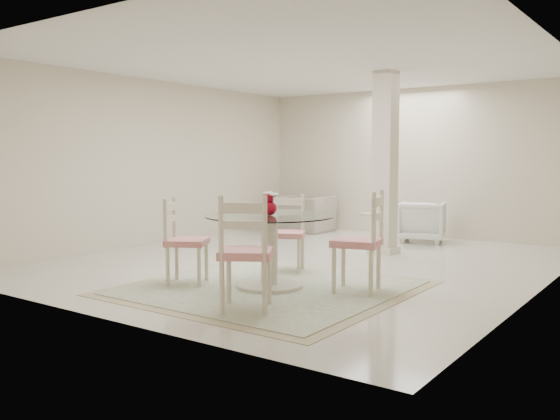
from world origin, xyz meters
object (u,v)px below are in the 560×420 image
Objects in this scene: dining_chair_east at (364,234)px; dining_chair_north at (288,227)px; dining_chair_south at (245,245)px; side_table at (374,229)px; column at (385,163)px; recliner_taupe at (302,214)px; armchair_white at (422,222)px; red_vase at (269,204)px; dining_chair_west at (181,235)px; dining_table at (269,251)px.

dining_chair_north is at bearing -126.56° from dining_chair_east.
side_table is at bearing -108.71° from dining_chair_south.
column is 2.52× the size of recliner_taupe.
column is at bearing -114.61° from dining_chair_south.
dining_chair_east is at bearing -68.74° from column.
recliner_taupe is (-2.93, 5.39, -0.28)m from dining_chair_south.
dining_chair_north is at bearing -100.14° from column.
dining_chair_north is at bearing 69.04° from armchair_white.
dining_chair_south reaches higher than side_table.
dining_chair_south is 2.39× the size of side_table.
dining_chair_south reaches higher than dining_chair_east.
dining_chair_north is 0.89× the size of dining_chair_south.
dining_chair_north reaches higher than armchair_white.
side_table is (1.85, -0.59, -0.12)m from recliner_taupe.
red_vase is at bearing 75.47° from armchair_white.
dining_chair_south is at bearing -140.69° from dining_chair_west.
dining_chair_west is at bearing -81.65° from dining_chair_east.
recliner_taupe is at bearing -92.90° from dining_chair_south.
dining_chair_west is at bearing -52.77° from dining_chair_south.
recliner_taupe is 1.40× the size of armchair_white.
red_vase is at bearing -89.10° from column.
red_vase is at bearing -80.24° from side_table.
dining_chair_north is at bearing 120.11° from recliner_taupe.
armchair_white is at bearing 179.13° from recliner_taupe.
side_table is at bearing -169.93° from dining_chair_east.
recliner_taupe is at bearing 148.62° from column.
column is at bearing -173.61° from dining_chair_east.
side_table is (-0.66, 3.86, -0.70)m from red_vase.
dining_chair_west is at bearing -93.62° from side_table.
dining_chair_west reaches higher than side_table.
dining_chair_east reaches higher than armchair_white.
side_table is (-0.61, -0.59, -0.11)m from armchair_white.
column is at bearing -44.11° from dining_chair_west.
dining_chair_east reaches higher than dining_chair_north.
dining_chair_west reaches higher than recliner_taupe.
dining_chair_south reaches higher than dining_chair_west.
dining_chair_east is (0.95, 0.40, 0.22)m from dining_table.
dining_table is at bearing -82.17° from dining_chair_east.
dining_chair_west is 1.01× the size of recliner_taupe.
dining_chair_east is 1.57× the size of armchair_white.
column is 3.10m from dining_table.
red_vase reaches higher than recliner_taupe.
armchair_white is (2.45, -0.00, -0.00)m from recliner_taupe.
dining_table is 4.45m from armchair_white.
dining_table is 1.31× the size of recliner_taupe.
column is 2.53× the size of dining_chair_north.
dining_chair_north is (-0.36, -2.01, -0.79)m from column.
armchair_white is (-0.06, 4.44, -0.58)m from red_vase.
dining_table is 5.11m from recliner_taupe.
dining_chair_north reaches higher than side_table.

